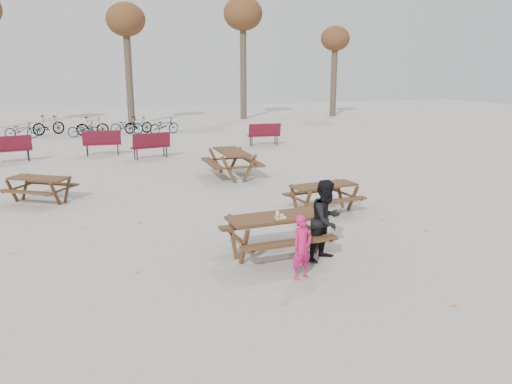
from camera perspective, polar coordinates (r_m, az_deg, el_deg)
name	(u,v)px	position (r m, az deg, el deg)	size (l,w,h in m)	color
ground	(276,255)	(9.43, 2.31, -7.26)	(80.00, 80.00, 0.00)	gray
main_picnic_table	(276,226)	(9.24, 2.34, -3.86)	(1.80, 1.45, 0.78)	#3D2616
food_tray	(280,217)	(9.03, 2.80, -2.92)	(0.18, 0.11, 0.04)	white
bread_roll	(280,215)	(9.02, 2.80, -2.66)	(0.14, 0.06, 0.05)	tan
soda_bottle	(277,216)	(8.93, 2.47, -2.73)	(0.07, 0.07, 0.17)	silver
child	(302,247)	(8.30, 5.29, -6.30)	(0.40, 0.26, 1.09)	#BE175A
adult	(326,220)	(9.10, 8.03, -3.21)	(0.73, 0.57, 1.49)	black
picnic_table_east	(324,198)	(12.24, 7.74, -0.72)	(1.61, 1.30, 0.69)	#3D2616
picnic_table_north	(40,190)	(14.25, -23.47, 0.25)	(1.54, 1.24, 0.67)	#3D2616
picnic_table_far	(232,164)	(16.14, -2.76, 3.21)	(2.00, 1.61, 0.86)	#3D2616
park_bench_row	(138,142)	(20.99, -13.33, 5.54)	(12.11, 2.21, 1.03)	maroon
bicycle_row	(98,127)	(28.00, -17.59, 7.15)	(8.87, 3.02, 1.06)	black
tree_row	(123,23)	(33.59, -14.99, 18.12)	(32.17, 3.52, 8.26)	#382B21
fallen_leaves	(252,217)	(11.80, -0.49, -2.88)	(11.00, 11.00, 0.01)	orange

